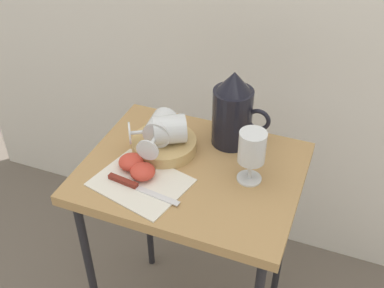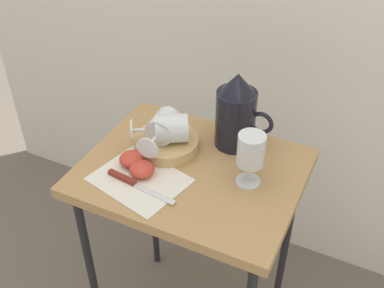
{
  "view_description": "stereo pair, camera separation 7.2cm",
  "coord_description": "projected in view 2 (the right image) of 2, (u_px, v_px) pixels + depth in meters",
  "views": [
    {
      "loc": [
        0.34,
        -0.88,
        1.52
      ],
      "look_at": [
        0.0,
        0.0,
        0.8
      ],
      "focal_mm": 43.66,
      "sensor_mm": 36.0,
      "label": 1
    },
    {
      "loc": [
        0.41,
        -0.85,
        1.52
      ],
      "look_at": [
        0.0,
        0.0,
        0.8
      ],
      "focal_mm": 43.66,
      "sensor_mm": 36.0,
      "label": 2
    }
  ],
  "objects": [
    {
      "name": "apple_half_right",
      "position": [
        142.0,
        169.0,
        1.2
      ],
      "size": [
        0.07,
        0.07,
        0.04
      ],
      "primitive_type": "ellipsoid",
      "color": "#CC3D2D",
      "rests_on": "linen_napkin"
    },
    {
      "name": "knife",
      "position": [
        131.0,
        182.0,
        1.18
      ],
      "size": [
        0.21,
        0.04,
        0.01
      ],
      "color": "silver",
      "rests_on": "linen_napkin"
    },
    {
      "name": "wine_glass_tipped_near",
      "position": [
        163.0,
        127.0,
        1.26
      ],
      "size": [
        0.08,
        0.15,
        0.08
      ],
      "color": "silver",
      "rests_on": "basket_tray"
    },
    {
      "name": "linen_napkin",
      "position": [
        139.0,
        180.0,
        1.19
      ],
      "size": [
        0.26,
        0.23,
        0.0
      ],
      "primitive_type": "cube",
      "rotation": [
        0.0,
        0.0,
        -0.24
      ],
      "color": "silver",
      "rests_on": "table"
    },
    {
      "name": "apple_half_left",
      "position": [
        132.0,
        159.0,
        1.23
      ],
      "size": [
        0.07,
        0.07,
        0.04
      ],
      "primitive_type": "ellipsoid",
      "color": "#CC3D2D",
      "rests_on": "linen_napkin"
    },
    {
      "name": "basket_tray",
      "position": [
        167.0,
        143.0,
        1.29
      ],
      "size": [
        0.18,
        0.18,
        0.03
      ],
      "primitive_type": "cylinder",
      "color": "tan",
      "rests_on": "table"
    },
    {
      "name": "wine_glass_upright",
      "position": [
        251.0,
        153.0,
        1.13
      ],
      "size": [
        0.07,
        0.07,
        0.15
      ],
      "color": "silver",
      "rests_on": "table"
    },
    {
      "name": "pitcher",
      "position": [
        236.0,
        117.0,
        1.27
      ],
      "size": [
        0.16,
        0.11,
        0.22
      ],
      "color": "black",
      "rests_on": "table"
    },
    {
      "name": "table",
      "position": [
        192.0,
        189.0,
        1.28
      ],
      "size": [
        0.57,
        0.45,
        0.72
      ],
      "color": "#AD8451",
      "rests_on": "ground_plane"
    },
    {
      "name": "wine_glass_tipped_far",
      "position": [
        170.0,
        129.0,
        1.25
      ],
      "size": [
        0.17,
        0.14,
        0.08
      ],
      "color": "silver",
      "rests_on": "basket_tray"
    }
  ]
}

